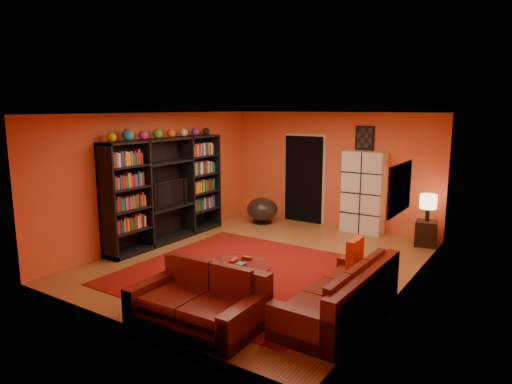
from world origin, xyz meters
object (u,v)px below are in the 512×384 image
Objects in this scene: entertainment_unit at (167,190)px; storage_cabinet at (363,192)px; coffee_table at (238,268)px; tv at (167,193)px; sofa at (345,297)px; loveseat at (202,301)px; bowl_chair at (262,210)px; side_table at (426,233)px; table_lamp at (428,202)px.

entertainment_unit reaches higher than storage_cabinet.
coffee_table is at bearing -92.46° from storage_cabinet.
tv reaches higher than sofa.
storage_cabinet reaches higher than loveseat.
entertainment_unit is 1.69× the size of storage_cabinet.
sofa is at bearing -55.17° from loveseat.
bowl_chair is at bearing 69.92° from entertainment_unit.
storage_cabinet is (3.06, 2.83, -0.11)m from tv.
table_lamp is (-0.00, 0.00, 0.63)m from side_table.
side_table is (1.60, 4.96, -0.03)m from loveseat.
tv reaches higher than side_table.
tv is at bearing 164.79° from sofa.
table_lamp is (0.11, 3.86, 0.60)m from sofa.
tv is at bearing -150.03° from side_table.
loveseat is 1.74× the size of coffee_table.
sofa is at bearing -106.32° from tv.
bowl_chair is at bearing 22.17° from loveseat.
loveseat reaches higher than bowl_chair.
sofa reaches higher than side_table.
sofa is at bearing -91.68° from side_table.
bowl_chair is at bearing -18.72° from tv.
side_table reaches higher than coffee_table.
coffee_table is at bearing -117.96° from tv.
tv is 3.80m from loveseat.
entertainment_unit is at bearing 164.59° from sofa.
storage_cabinet reaches higher than side_table.
side_table is at bearing -19.66° from loveseat.
sofa is at bearing -71.68° from storage_cabinet.
side_table is (1.66, 4.08, -0.19)m from coffee_table.
side_table is (4.47, 2.58, -0.75)m from tv.
table_lamp is at bearing -60.03° from tv.
sofa is at bearing -45.18° from bowl_chair.
bowl_chair is at bearing 135.93° from sofa.
tv is 0.44× the size of sofa.
loveseat is 5.21m from side_table.
table_lamp is at bearing 89.43° from sofa.
entertainment_unit is 3.31m from coffee_table.
tv is at bearing -136.47° from storage_cabinet.
sofa is (4.41, -1.31, -0.76)m from entertainment_unit.
loveseat is at bearing -91.24° from storage_cabinet.
bowl_chair is 3.74m from table_lamp.
sofa is 3.86m from side_table.
sofa is 1.85m from loveseat.
sofa is 1.31× the size of loveseat.
tv is 4.17m from storage_cabinet.
coffee_table is 0.54× the size of storage_cabinet.
tv is at bearing -32.50° from entertainment_unit.
table_lamp is at bearing -19.66° from loveseat.
table_lamp is at bearing 4.03° from bowl_chair.
entertainment_unit is at bearing -137.25° from storage_cabinet.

